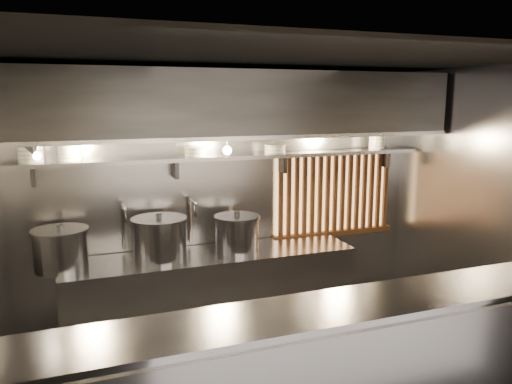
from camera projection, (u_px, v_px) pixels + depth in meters
ceiling at (284, 57)px, 3.88m from camera, size 4.50×4.50×0.00m
wall_back at (228, 198)px, 5.52m from camera, size 4.50×0.00×4.50m
wall_right at (492, 210)px, 4.90m from camera, size 0.00×3.00×3.00m
serving_counter at (336, 383)px, 3.40m from camera, size 4.50×0.56×1.13m
cooking_bench at (213, 295)px, 5.25m from camera, size 3.00×0.70×0.90m
bowl_shelf at (233, 157)px, 5.27m from camera, size 4.40×0.34×0.04m
exhaust_hood at (239, 104)px, 4.96m from camera, size 4.40×0.81×0.65m
wood_screen at (334, 193)px, 5.92m from camera, size 1.56×0.09×1.04m
faucet_left at (123, 217)px, 5.02m from camera, size 0.04×0.30×0.50m
faucet_right at (192, 212)px, 5.26m from camera, size 0.04×0.30×0.50m
heat_lamp at (33, 149)px, 4.15m from camera, size 0.25×0.35×0.20m
pendant_bulb at (227, 150)px, 5.11m from camera, size 0.09×0.09×0.19m
stock_pot_left at (61, 249)px, 4.67m from camera, size 0.64×0.64×0.43m
stock_pot_mid at (160, 239)px, 4.95m from camera, size 0.66×0.66×0.47m
stock_pot_right at (237, 233)px, 5.21m from camera, size 0.63×0.63×0.43m
bowl_stack_0 at (30, 153)px, 4.58m from camera, size 0.24×0.24×0.17m
bowl_stack_1 at (70, 152)px, 4.70m from camera, size 0.23×0.23×0.17m
bowl_stack_2 at (195, 152)px, 5.12m from camera, size 0.24×0.24×0.09m
bowl_stack_3 at (275, 149)px, 5.42m from camera, size 0.24×0.24×0.09m
bowl_stack_4 at (377, 142)px, 5.85m from camera, size 0.21×0.21×0.17m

